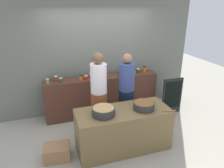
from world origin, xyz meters
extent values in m
plane|color=#A29C8E|center=(0.00, 0.00, 0.00)|extent=(12.00, 12.00, 0.00)
cube|color=slate|center=(0.00, 1.45, 1.50)|extent=(4.80, 0.12, 3.00)
cube|color=#512E22|center=(0.00, 1.10, 0.47)|extent=(2.70, 0.36, 0.95)
cube|color=brown|center=(0.00, -0.30, 0.39)|extent=(1.70, 0.70, 0.78)
cylinder|color=olive|center=(-1.22, 1.04, 1.00)|extent=(0.07, 0.07, 0.10)
cylinder|color=#D6C666|center=(-1.22, 1.04, 1.05)|extent=(0.07, 0.07, 0.01)
cylinder|color=brown|center=(-1.04, 1.16, 1.00)|extent=(0.08, 0.08, 0.10)
cylinder|color=silver|center=(-1.04, 1.16, 1.06)|extent=(0.08, 0.08, 0.01)
cylinder|color=#274B2B|center=(-0.94, 1.03, 0.99)|extent=(0.07, 0.07, 0.09)
cylinder|color=#D6C666|center=(-0.94, 1.03, 1.05)|extent=(0.07, 0.07, 0.02)
cylinder|color=#CA661C|center=(-0.50, 1.07, 1.00)|extent=(0.08, 0.08, 0.10)
cylinder|color=black|center=(-0.50, 1.07, 1.05)|extent=(0.09, 0.09, 0.01)
cylinder|color=#AF2211|center=(-0.39, 1.03, 0.99)|extent=(0.07, 0.07, 0.09)
cylinder|color=#D6C666|center=(-0.39, 1.03, 1.04)|extent=(0.07, 0.07, 0.02)
cylinder|color=#B8250C|center=(-0.25, 1.12, 1.00)|extent=(0.09, 0.09, 0.10)
cylinder|color=silver|center=(-0.25, 1.12, 1.05)|extent=(0.09, 0.09, 0.01)
cylinder|color=#DE6108|center=(0.03, 1.05, 1.01)|extent=(0.07, 0.07, 0.12)
cylinder|color=silver|center=(0.03, 1.05, 1.08)|extent=(0.08, 0.08, 0.01)
cylinder|color=brown|center=(0.40, 1.03, 0.99)|extent=(0.07, 0.07, 0.09)
cylinder|color=black|center=(0.40, 1.03, 1.04)|extent=(0.07, 0.07, 0.01)
cylinder|color=#DE6705|center=(0.50, 1.14, 1.01)|extent=(0.06, 0.06, 0.12)
cylinder|color=#D6C666|center=(0.50, 1.14, 1.07)|extent=(0.07, 0.07, 0.01)
cylinder|color=#A63521|center=(0.67, 1.03, 1.01)|extent=(0.07, 0.07, 0.12)
cylinder|color=black|center=(0.67, 1.03, 1.07)|extent=(0.07, 0.07, 0.01)
cylinder|color=olive|center=(0.82, 1.08, 0.99)|extent=(0.07, 0.07, 0.09)
cylinder|color=black|center=(0.82, 1.08, 1.05)|extent=(0.07, 0.07, 0.01)
cylinder|color=#3B4E27|center=(0.95, 1.15, 0.99)|extent=(0.08, 0.08, 0.09)
cylinder|color=silver|center=(0.95, 1.15, 1.04)|extent=(0.08, 0.08, 0.01)
cylinder|color=orange|center=(1.10, 1.12, 1.01)|extent=(0.08, 0.08, 0.13)
cylinder|color=black|center=(1.10, 1.12, 1.09)|extent=(0.08, 0.08, 0.01)
cylinder|color=#2D2D2D|center=(-0.38, -0.34, 0.85)|extent=(0.40, 0.40, 0.14)
cylinder|color=tan|center=(-0.38, -0.34, 0.92)|extent=(0.37, 0.37, 0.00)
cylinder|color=#2D2D2D|center=(0.37, -0.36, 0.85)|extent=(0.38, 0.38, 0.13)
cylinder|color=brown|center=(0.37, -0.36, 0.91)|extent=(0.35, 0.35, 0.00)
cylinder|color=#9E703D|center=(0.75, -0.58, 0.79)|extent=(0.26, 0.07, 0.02)
cylinder|color=brown|center=(-0.29, 0.28, 0.47)|extent=(0.33, 0.33, 0.94)
cylinder|color=white|center=(-0.29, 0.28, 1.23)|extent=(0.31, 0.31, 0.57)
sphere|color=brown|center=(-0.29, 0.28, 1.62)|extent=(0.22, 0.22, 0.22)
cylinder|color=black|center=(0.29, 0.29, 0.45)|extent=(0.33, 0.33, 0.91)
cylinder|color=#354582|center=(0.29, 0.29, 1.19)|extent=(0.31, 0.31, 0.56)
sphere|color=#8C6047|center=(0.29, 0.29, 1.57)|extent=(0.20, 0.20, 0.20)
cube|color=#976D47|center=(-1.21, -0.24, 0.13)|extent=(0.48, 0.38, 0.27)
cube|color=black|center=(1.61, 0.58, 0.45)|extent=(0.51, 0.04, 0.91)
cube|color=black|center=(1.61, 0.56, 0.50)|extent=(0.44, 0.01, 0.69)
camera|label=1|loc=(-1.23, -3.40, 2.58)|focal=33.89mm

